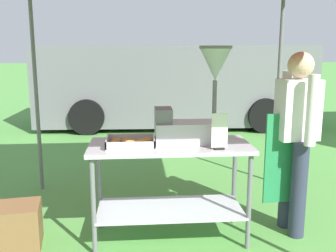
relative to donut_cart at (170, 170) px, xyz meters
name	(u,v)px	position (x,y,z in m)	size (l,w,h in m)	color
ground_plane	(153,126)	(0.06, 4.93, -0.62)	(70.00, 70.00, 0.00)	#519342
donut_cart	(170,170)	(0.00, 0.00, 0.00)	(1.35, 0.59, 0.85)	#B7B7BC
donut_tray	(131,143)	(-0.32, -0.04, 0.25)	(0.39, 0.32, 0.07)	#B7B7BC
donut_fryer	(196,106)	(0.23, 0.04, 0.54)	(0.64, 0.28, 0.81)	#B7B7BC
menu_sign	(219,134)	(0.38, -0.21, 0.35)	(0.13, 0.05, 0.29)	black
vendor	(296,134)	(1.10, 0.04, 0.28)	(0.46, 0.54, 1.61)	#2D3347
supply_crate	(12,226)	(-1.32, -0.06, -0.44)	(0.50, 0.41, 0.36)	brown
van_grey	(173,84)	(0.51, 5.16, 0.26)	(5.63, 2.24, 1.69)	slate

